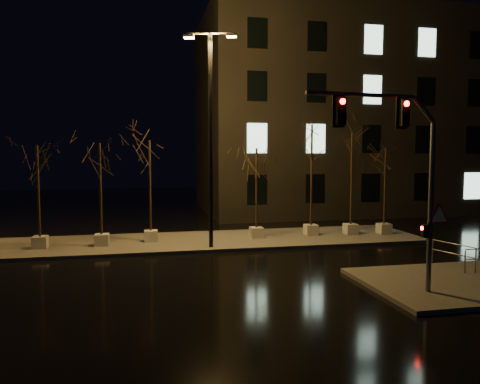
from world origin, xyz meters
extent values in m
plane|color=black|center=(0.00, 0.00, 0.00)|extent=(90.00, 90.00, 0.00)
cube|color=#46433E|center=(0.00, 6.00, 0.07)|extent=(22.00, 5.00, 0.15)
cube|color=#46433E|center=(7.50, -3.50, 0.07)|extent=(7.00, 5.00, 0.15)
cube|color=black|center=(14.00, 18.00, 7.50)|extent=(25.00, 12.00, 15.00)
cube|color=#A6A39B|center=(-7.98, 5.51, 0.43)|extent=(0.65, 0.65, 0.55)
cylinder|color=black|center=(-7.98, 5.51, 2.79)|extent=(0.11, 0.11, 4.18)
cube|color=#A6A39B|center=(-5.23, 5.52, 0.43)|extent=(0.65, 0.65, 0.55)
cylinder|color=black|center=(-5.23, 5.52, 2.85)|extent=(0.11, 0.11, 4.29)
cube|color=#A6A39B|center=(-2.93, 6.13, 0.43)|extent=(0.65, 0.65, 0.55)
cylinder|color=black|center=(-2.93, 6.13, 2.93)|extent=(0.11, 0.11, 4.46)
cube|color=#A6A39B|center=(2.45, 5.98, 0.43)|extent=(0.65, 0.65, 0.55)
cylinder|color=black|center=(2.45, 5.98, 2.75)|extent=(0.11, 0.11, 4.09)
cube|color=#A6A39B|center=(5.54, 6.23, 0.43)|extent=(0.65, 0.65, 0.55)
cylinder|color=black|center=(5.54, 6.23, 3.37)|extent=(0.11, 0.11, 5.33)
cube|color=#A6A39B|center=(7.76, 6.04, 0.43)|extent=(0.65, 0.65, 0.55)
cylinder|color=black|center=(7.76, 6.04, 3.16)|extent=(0.11, 0.11, 4.91)
cube|color=#A6A39B|center=(9.59, 5.76, 0.43)|extent=(0.65, 0.65, 0.55)
cylinder|color=black|center=(9.59, 5.76, 2.75)|extent=(0.11, 0.11, 4.10)
cylinder|color=slate|center=(5.44, -4.38, 2.81)|extent=(0.16, 0.16, 5.32)
cylinder|color=slate|center=(2.93, -4.57, 6.21)|extent=(3.54, 0.39, 0.12)
cube|color=black|center=(4.38, -4.46, 5.72)|extent=(0.28, 0.21, 0.80)
cube|color=black|center=(2.26, -4.62, 5.72)|extent=(0.28, 0.21, 0.80)
cube|color=black|center=(5.25, -4.40, 2.10)|extent=(0.21, 0.17, 0.40)
cone|color=red|center=(5.71, -4.41, 2.54)|extent=(0.92, 0.10, 0.92)
sphere|color=#FF0C07|center=(5.44, -4.38, 5.99)|extent=(0.16, 0.16, 0.16)
cylinder|color=black|center=(-0.21, 4.08, 5.04)|extent=(0.20, 0.20, 9.78)
cylinder|color=black|center=(-0.21, 4.08, 9.93)|extent=(2.07, 0.76, 0.10)
cube|color=#FF9D32|center=(-1.14, 4.39, 9.78)|extent=(0.55, 0.41, 0.20)
cube|color=#FF9D32|center=(0.72, 3.78, 9.78)|extent=(0.55, 0.41, 0.20)
cylinder|color=slate|center=(8.14, -2.62, 0.56)|extent=(0.05, 0.05, 0.83)
cylinder|color=slate|center=(8.55, -2.66, 0.58)|extent=(0.05, 0.05, 0.86)
cylinder|color=slate|center=(8.05, -0.81, 0.58)|extent=(0.05, 0.05, 0.86)
cylinder|color=slate|center=(8.30, -1.73, 1.06)|extent=(0.54, 1.86, 0.04)
cylinder|color=slate|center=(8.30, -1.73, 0.68)|extent=(0.54, 1.86, 0.04)
camera|label=1|loc=(-3.44, -17.29, 4.50)|focal=35.00mm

